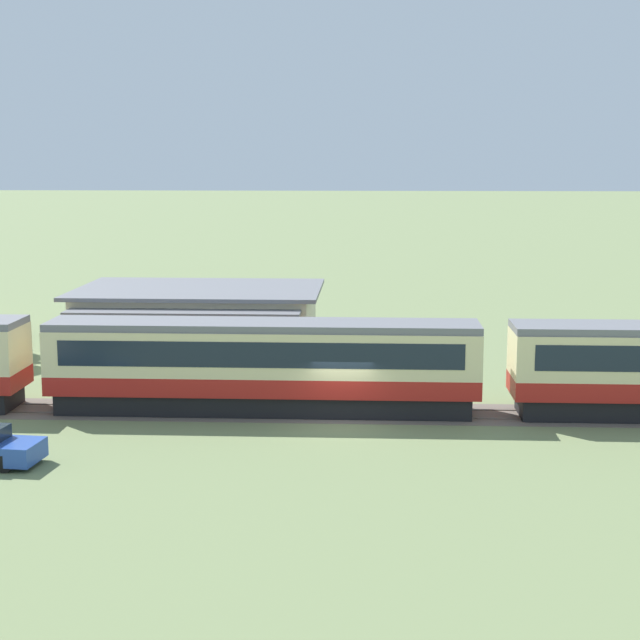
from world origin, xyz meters
The scene contains 4 objects.
ground_plane centered at (0.00, 0.00, 0.00)m, with size 600.00×600.00×0.00m, color #707F51.
passenger_train centered at (-3.14, 1.71, 2.17)m, with size 57.45×2.88×3.90m.
railway_track centered at (-3.83, 1.71, 0.01)m, with size 93.87×3.60×0.04m.
station_building centered at (-7.95, 12.33, 1.99)m, with size 12.86×9.90×3.92m.
Camera 1 is at (1.11, -38.66, 10.62)m, focal length 55.00 mm.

